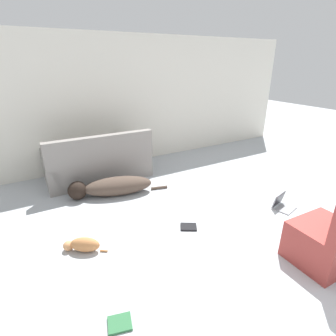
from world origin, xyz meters
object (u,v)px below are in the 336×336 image
at_px(dog, 112,187).
at_px(book_green, 120,323).
at_px(cat, 83,245).
at_px(book_black, 189,227).
at_px(couch, 98,163).
at_px(side_chair, 328,240).
at_px(laptop_open, 282,203).

distance_m(dog, book_green, 2.36).
height_order(cat, book_black, cat).
bearing_deg(couch, book_green, 77.54).
xyz_separation_m(cat, side_chair, (2.24, -1.48, 0.22)).
bearing_deg(cat, side_chair, -179.60).
bearing_deg(laptop_open, book_green, 178.07).
distance_m(book_black, side_chair, 1.59).
relative_size(couch, book_green, 7.90).
distance_m(couch, side_chair, 3.74).
bearing_deg(dog, book_black, 127.27).
xyz_separation_m(cat, laptop_open, (2.83, -0.48, -0.01)).
bearing_deg(book_green, book_black, 34.33).
xyz_separation_m(cat, book_green, (0.05, -1.09, -0.07)).
relative_size(dog, cat, 3.42).
bearing_deg(cat, couch, -77.12).
bearing_deg(cat, dog, -88.22).
distance_m(book_green, side_chair, 2.24).
distance_m(book_black, book_green, 1.53).
relative_size(dog, book_black, 6.05).
xyz_separation_m(laptop_open, book_black, (-1.51, 0.25, -0.06)).
xyz_separation_m(book_black, book_green, (-1.27, -0.87, 0.00)).
relative_size(couch, laptop_open, 5.08).
height_order(couch, cat, couch).
distance_m(laptop_open, book_black, 1.53).
xyz_separation_m(book_green, side_chair, (2.19, -0.39, 0.29)).
distance_m(couch, dog, 0.79).
distance_m(cat, side_chair, 2.70).
distance_m(cat, book_black, 1.34).
xyz_separation_m(dog, book_green, (-0.68, -2.26, -0.13)).
xyz_separation_m(laptop_open, side_chair, (-0.58, -1.01, 0.23)).
xyz_separation_m(cat, book_black, (1.32, -0.22, -0.07)).
bearing_deg(book_black, cat, 170.35).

